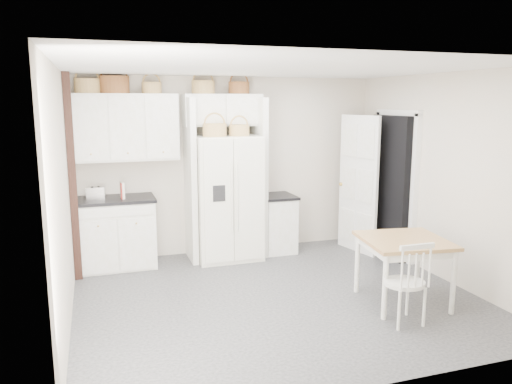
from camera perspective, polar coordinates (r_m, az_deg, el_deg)
name	(u,v)px	position (r m, az deg, el deg)	size (l,w,h in m)	color
floor	(276,296)	(5.96, 2.29, -11.85)	(4.50, 4.50, 0.00)	#29292A
ceiling	(278,68)	(5.53, 2.49, 13.97)	(4.50, 4.50, 0.00)	white
wall_back	(230,166)	(7.48, -2.99, 3.04)	(4.50, 4.50, 0.00)	beige
wall_left	(63,199)	(5.26, -21.24, -0.76)	(4.00, 4.00, 0.00)	beige
wall_right	(444,178)	(6.72, 20.68, 1.55)	(4.00, 4.00, 0.00)	beige
refrigerator	(227,198)	(7.16, -3.35, -0.64)	(0.92, 0.74, 1.78)	white
base_cab_left	(117,234)	(7.10, -15.60, -4.63)	(1.00, 0.63, 0.92)	beige
base_cab_right	(277,224)	(7.56, 2.41, -3.72)	(0.47, 0.56, 0.83)	beige
dining_table	(403,271)	(5.90, 16.43, -8.64)	(0.89, 0.89, 0.74)	#A06A39
windsor_chair	(405,283)	(5.37, 16.62, -9.92)	(0.42, 0.38, 0.86)	beige
counter_left	(115,199)	(6.99, -15.80, -0.81)	(1.04, 0.67, 0.04)	black
counter_right	(277,196)	(7.47, 2.44, -0.51)	(0.51, 0.60, 0.04)	black
toaster	(96,193)	(6.95, -17.85, -0.12)	(0.24, 0.14, 0.16)	silver
cookbook_red	(122,191)	(6.89, -15.09, 0.15)	(0.03, 0.14, 0.21)	maroon
cookbook_cream	(122,190)	(6.89, -15.03, 0.18)	(0.03, 0.15, 0.22)	beige
basket_upper_a	(87,86)	(7.00, -18.71, 11.41)	(0.33, 0.33, 0.19)	olive
basket_upper_b	(114,85)	(7.01, -15.87, 11.71)	(0.38, 0.38, 0.23)	brown
basket_upper_c	(152,88)	(7.04, -11.84, 11.57)	(0.27, 0.27, 0.15)	olive
basket_bridge_a	(203,87)	(7.16, -6.07, 11.82)	(0.32, 0.32, 0.18)	olive
basket_bridge_b	(239,88)	(7.29, -1.96, 11.80)	(0.30, 0.30, 0.17)	brown
basket_fridge_a	(215,130)	(6.90, -4.75, 7.09)	(0.33, 0.33, 0.17)	olive
basket_fridge_b	(239,130)	(6.99, -1.94, 7.07)	(0.28, 0.28, 0.15)	olive
upper_cabinet	(126,127)	(7.02, -14.66, 7.16)	(1.40, 0.34, 0.90)	beige
bridge_cabinet	(222,110)	(7.22, -3.86, 9.33)	(1.12, 0.34, 0.45)	beige
fridge_panel_left	(190,181)	(7.07, -7.51, 1.31)	(0.08, 0.60, 2.30)	beige
fridge_panel_right	(259,177)	(7.32, 0.36, 1.71)	(0.08, 0.60, 2.30)	beige
trim_post	(73,179)	(6.59, -20.24, 1.42)	(0.09, 0.09, 2.60)	black
doorway_void	(392,187)	(7.50, 15.25, 0.58)	(0.18, 0.85, 2.05)	black
door_slab	(358,184)	(7.60, 11.60, 0.85)	(0.80, 0.04, 2.05)	white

